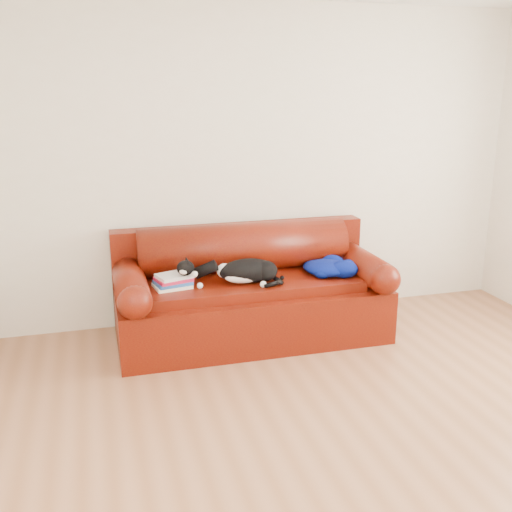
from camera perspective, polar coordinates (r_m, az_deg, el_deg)
The scene contains 7 objects.
ground at distance 3.71m, azimuth 9.84°, elevation -16.07°, with size 4.50×4.50×0.00m, color brown.
room_shell at distance 3.24m, azimuth 13.14°, elevation 10.50°, with size 4.52×4.02×2.61m.
sofa_base at distance 4.78m, azimuth -0.47°, elevation -5.06°, with size 2.10×0.90×0.50m.
sofa_back at distance 4.91m, azimuth -1.21°, elevation -0.76°, with size 2.10×1.01×0.88m.
book_stack at distance 4.50m, azimuth -7.89°, elevation -2.37°, with size 0.29×0.25×0.10m.
cat at distance 4.55m, azimuth -0.89°, elevation -1.48°, with size 0.60×0.38×0.23m.
blanket at distance 4.80m, azimuth 6.99°, elevation -1.03°, with size 0.47×0.48×0.14m.
Camera 1 is at (-1.42, -2.82, 1.95)m, focal length 42.00 mm.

